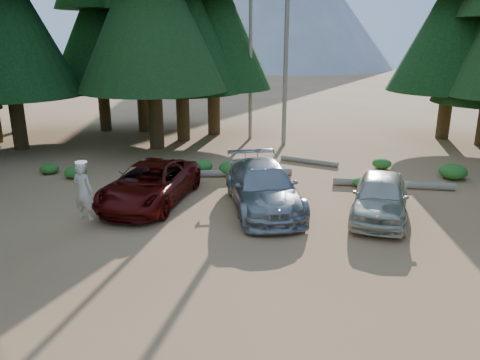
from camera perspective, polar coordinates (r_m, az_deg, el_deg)
The scene contains 19 objects.
ground at distance 12.92m, azimuth 1.62°, elevation -9.96°, with size 160.00×160.00×0.00m, color #95653F.
forest_belt_north at distance 27.13m, azimuth 3.62°, elevation 4.57°, with size 36.00×7.00×22.00m, color black, non-canonical shape.
snag_front at distance 25.98m, azimuth 5.69°, elevation 17.31°, with size 0.24×0.24×12.00m, color slate.
snag_back at distance 27.56m, azimuth 1.30°, elevation 15.29°, with size 0.20×0.20×10.00m, color slate.
mountain_peak at distance 100.00m, azimuth 3.51°, elevation 21.01°, with size 48.00×50.00×28.00m.
red_pickup at distance 17.37m, azimuth -10.91°, elevation -0.42°, with size 2.44×5.29×1.47m, color #500906.
silver_minivan_center at distance 16.52m, azimuth 2.84°, elevation -0.84°, with size 2.22×5.45×1.58m, color #94969B.
silver_minivan_right at distance 16.38m, azimuth 16.75°, elevation -1.89°, with size 1.77×4.39×1.49m, color beige.
frisbee_player at distance 15.32m, azimuth -18.56°, elevation -1.27°, with size 0.76×0.59×1.87m.
log_left at distance 20.47m, azimuth 0.34°, elevation 0.88°, with size 0.31×0.31×4.30m, color slate.
log_mid at distance 22.76m, azimuth 8.41°, elevation 2.28°, with size 0.24×0.24×2.89m, color slate.
log_right at distance 19.89m, azimuth 18.13°, elevation -0.49°, with size 0.30×0.30×4.76m, color slate.
shrub_far_left at distance 21.44m, azimuth -19.44°, elevation 0.94°, with size 0.96×0.96×0.53m, color #31681F.
shrub_left at distance 21.15m, azimuth -4.78°, elevation 1.73°, with size 1.04×1.04×0.57m, color #31681F.
shrub_center_left at distance 20.61m, azimuth -1.05°, elevation 1.43°, with size 1.12×1.12×0.62m, color #31681F.
shrub_center_right at distance 19.63m, azimuth 14.56°, elevation -0.27°, with size 0.72×0.72×0.40m, color #31681F.
shrub_right at distance 22.64m, azimuth 16.90°, elevation 1.95°, with size 0.88×0.88×0.48m, color #31681F.
shrub_far_right at distance 22.06m, azimuth 24.55°, elevation 0.94°, with size 1.16×1.16×0.64m, color #31681F.
shrub_edge_west at distance 22.55m, azimuth -22.21°, elevation 1.30°, with size 0.82×0.82×0.45m, color #31681F.
Camera 1 is at (0.68, -11.48, 5.88)m, focal length 35.00 mm.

